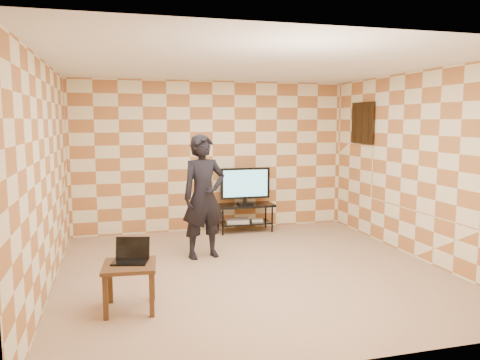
{
  "coord_description": "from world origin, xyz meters",
  "views": [
    {
      "loc": [
        -1.73,
        -5.8,
        2.0
      ],
      "look_at": [
        0.0,
        0.6,
        1.15
      ],
      "focal_mm": 35.0,
      "sensor_mm": 36.0,
      "label": 1
    }
  ],
  "objects_px": {
    "side_table": "(130,272)",
    "person": "(204,197)",
    "tv_stand": "(245,211)",
    "tv": "(245,184)"
  },
  "relations": [
    {
      "from": "side_table",
      "to": "person",
      "type": "relative_size",
      "value": 0.33
    },
    {
      "from": "tv_stand",
      "to": "person",
      "type": "height_order",
      "value": "person"
    },
    {
      "from": "tv_stand",
      "to": "side_table",
      "type": "xyz_separation_m",
      "value": [
        -2.13,
        -3.08,
        0.05
      ]
    },
    {
      "from": "side_table",
      "to": "person",
      "type": "bearing_deg",
      "value": 56.62
    },
    {
      "from": "side_table",
      "to": "person",
      "type": "distance_m",
      "value": 2.09
    },
    {
      "from": "tv_stand",
      "to": "tv",
      "type": "relative_size",
      "value": 1.14
    },
    {
      "from": "side_table",
      "to": "person",
      "type": "height_order",
      "value": "person"
    },
    {
      "from": "side_table",
      "to": "person",
      "type": "xyz_separation_m",
      "value": [
        1.12,
        1.7,
        0.49
      ]
    },
    {
      "from": "tv_stand",
      "to": "side_table",
      "type": "bearing_deg",
      "value": -124.65
    },
    {
      "from": "person",
      "to": "tv",
      "type": "bearing_deg",
      "value": 41.67
    }
  ]
}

